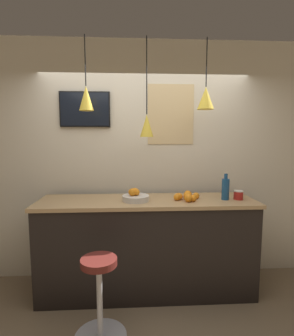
% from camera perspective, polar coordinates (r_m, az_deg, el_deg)
% --- Properties ---
extents(ground_plane, '(14.00, 14.00, 0.00)m').
position_cam_1_polar(ground_plane, '(2.77, 0.94, -32.33)').
color(ground_plane, '#756047').
extents(back_wall, '(8.00, 0.06, 2.90)m').
position_cam_1_polar(back_wall, '(3.27, -0.44, 1.51)').
color(back_wall, beige).
rests_on(back_wall, ground_plane).
extents(service_counter, '(2.37, 0.65, 1.06)m').
position_cam_1_polar(service_counter, '(3.07, 0.00, -16.55)').
color(service_counter, black).
rests_on(service_counter, ground_plane).
extents(bar_stool, '(0.46, 0.46, 0.73)m').
position_cam_1_polar(bar_stool, '(2.52, -10.29, -25.34)').
color(bar_stool, '#B7B7BC').
rests_on(bar_stool, ground_plane).
extents(fruit_bowl, '(0.29, 0.29, 0.14)m').
position_cam_1_polar(fruit_bowl, '(2.84, -2.55, -6.20)').
color(fruit_bowl, beige).
rests_on(fruit_bowl, service_counter).
extents(orange_pile, '(0.30, 0.26, 0.09)m').
position_cam_1_polar(orange_pile, '(2.91, 8.46, -6.11)').
color(orange_pile, orange).
rests_on(orange_pile, service_counter).
extents(juice_bottle, '(0.08, 0.08, 0.29)m').
position_cam_1_polar(juice_bottle, '(3.00, 16.72, -4.33)').
color(juice_bottle, navy).
rests_on(juice_bottle, service_counter).
extents(spread_jar, '(0.10, 0.10, 0.10)m').
position_cam_1_polar(spread_jar, '(3.07, 19.27, -5.57)').
color(spread_jar, red).
rests_on(spread_jar, service_counter).
extents(pendant_lamp_left, '(0.15, 0.15, 0.77)m').
position_cam_1_polar(pendant_lamp_left, '(2.93, -13.10, 14.63)').
color(pendant_lamp_left, black).
extents(pendant_lamp_middle, '(0.15, 0.15, 1.05)m').
position_cam_1_polar(pendant_lamp_middle, '(2.87, -0.06, 9.39)').
color(pendant_lamp_middle, black).
extents(pendant_lamp_right, '(0.18, 0.18, 0.75)m').
position_cam_1_polar(pendant_lamp_right, '(3.00, 12.66, 14.67)').
color(pendant_lamp_right, black).
extents(mounted_tv, '(0.59, 0.04, 0.41)m').
position_cam_1_polar(mounted_tv, '(3.26, -13.37, 12.31)').
color(mounted_tv, black).
extents(wall_poster, '(0.56, 0.01, 0.72)m').
position_cam_1_polar(wall_poster, '(3.26, 5.20, 11.53)').
color(wall_poster, '#DBBC84').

